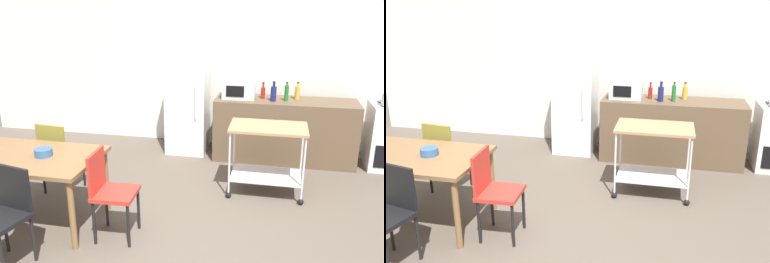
{
  "view_description": "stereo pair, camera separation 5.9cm",
  "coord_description": "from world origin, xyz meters",
  "views": [
    {
      "loc": [
        0.78,
        -3.21,
        2.26
      ],
      "look_at": [
        -0.17,
        1.2,
        0.8
      ],
      "focal_mm": 38.16,
      "sensor_mm": 36.0,
      "label": 1
    },
    {
      "loc": [
        0.83,
        -3.19,
        2.26
      ],
      "look_at": [
        -0.17,
        1.2,
        0.8
      ],
      "focal_mm": 38.16,
      "sensor_mm": 36.0,
      "label": 2
    }
  ],
  "objects": [
    {
      "name": "refrigerator",
      "position": [
        -0.55,
        2.7,
        0.78
      ],
      "size": [
        0.6,
        0.63,
        1.55
      ],
      "color": "white",
      "rests_on": "ground_plane"
    },
    {
      "name": "chair_red",
      "position": [
        -0.76,
        0.13,
        0.52
      ],
      "size": [
        0.42,
        0.42,
        0.89
      ],
      "rotation": [
        0.0,
        0.0,
        1.62
      ],
      "color": "#B72D23",
      "rests_on": "ground_plane"
    },
    {
      "name": "chair_olive",
      "position": [
        -1.75,
        0.92,
        0.52
      ],
      "size": [
        0.44,
        0.44,
        0.89
      ],
      "rotation": [
        0.0,
        0.0,
        3.02
      ],
      "color": "olive",
      "rests_on": "ground_plane"
    },
    {
      "name": "kitchen_counter",
      "position": [
        0.9,
        2.6,
        0.45
      ],
      "size": [
        2.0,
        0.64,
        0.9
      ],
      "primitive_type": "cube",
      "color": "brown",
      "rests_on": "ground_plane"
    },
    {
      "name": "kitchen_cart",
      "position": [
        0.7,
        1.44,
        0.57
      ],
      "size": [
        0.91,
        0.57,
        0.85
      ],
      "color": "#A37A51",
      "rests_on": "ground_plane"
    },
    {
      "name": "chair_black",
      "position": [
        -1.46,
        -0.47,
        0.52
      ],
      "size": [
        0.48,
        0.48,
        0.89
      ],
      "rotation": [
        0.0,
        0.0,
        -0.21
      ],
      "color": "black",
      "rests_on": "ground_plane"
    },
    {
      "name": "fruit_bowl",
      "position": [
        -1.5,
        0.25,
        0.79
      ],
      "size": [
        0.18,
        0.18,
        0.08
      ],
      "primitive_type": "cylinder",
      "color": "#33598C",
      "rests_on": "dining_table"
    },
    {
      "name": "bottle_vinegar",
      "position": [
        0.72,
        2.5,
        1.01
      ],
      "size": [
        0.08,
        0.08,
        0.28
      ],
      "color": "navy",
      "rests_on": "kitchen_counter"
    },
    {
      "name": "bottle_sesame_oil",
      "position": [
        1.05,
        2.69,
        1.0
      ],
      "size": [
        0.07,
        0.07,
        0.25
      ],
      "color": "gold",
      "rests_on": "kitchen_counter"
    },
    {
      "name": "microwave",
      "position": [
        0.23,
        2.6,
        1.03
      ],
      "size": [
        0.46,
        0.35,
        0.26
      ],
      "color": "silver",
      "rests_on": "kitchen_counter"
    },
    {
      "name": "bottle_hot_sauce",
      "position": [
        0.57,
        2.64,
        0.99
      ],
      "size": [
        0.06,
        0.06,
        0.24
      ],
      "color": "maroon",
      "rests_on": "kitchen_counter"
    },
    {
      "name": "bottle_soda",
      "position": [
        0.9,
        2.54,
        1.02
      ],
      "size": [
        0.06,
        0.06,
        0.27
      ],
      "color": "#1E6628",
      "rests_on": "kitchen_counter"
    },
    {
      "name": "back_wall",
      "position": [
        0.0,
        3.2,
        1.45
      ],
      "size": [
        8.4,
        0.12,
        2.9
      ],
      "primitive_type": "cube",
      "color": "silver",
      "rests_on": "ground_plane"
    },
    {
      "name": "dining_table",
      "position": [
        -1.71,
        0.23,
        0.67
      ],
      "size": [
        1.5,
        0.9,
        0.75
      ],
      "color": "brown",
      "rests_on": "ground_plane"
    },
    {
      "name": "ground_plane",
      "position": [
        0.0,
        0.0,
        0.0
      ],
      "size": [
        12.0,
        12.0,
        0.0
      ],
      "primitive_type": "plane",
      "color": "brown"
    }
  ]
}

